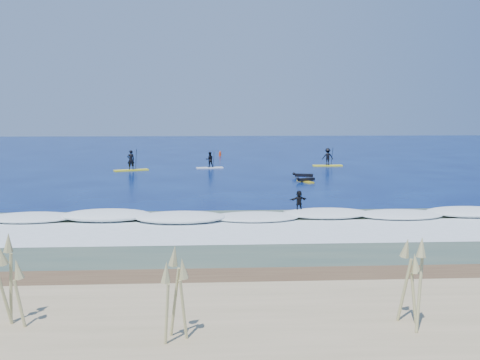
{
  "coord_description": "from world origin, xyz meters",
  "views": [
    {
      "loc": [
        -1.36,
        -38.15,
        5.88
      ],
      "look_at": [
        0.8,
        1.52,
        0.6
      ],
      "focal_mm": 40.0,
      "sensor_mm": 36.0,
      "label": 1
    }
  ],
  "objects": [
    {
      "name": "sup_paddler_right",
      "position": [
        10.76,
        16.65,
        0.84
      ],
      "size": [
        3.08,
        0.8,
        2.15
      ],
      "rotation": [
        0.0,
        0.0,
        0.01
      ],
      "color": "#FFF41B",
      "rests_on": "ground"
    },
    {
      "name": "prone_paddler_far",
      "position": [
        6.54,
        7.16,
        0.16
      ],
      "size": [
        1.78,
        2.32,
        0.47
      ],
      "rotation": [
        0.0,
        0.0,
        1.35
      ],
      "color": "#1940BC",
      "rests_on": "ground"
    },
    {
      "name": "prone_paddler_near",
      "position": [
        6.29,
        4.5,
        0.14
      ],
      "size": [
        1.58,
        2.09,
        0.42
      ],
      "rotation": [
        0.0,
        0.0,
        1.9
      ],
      "color": "gold",
      "rests_on": "ground"
    },
    {
      "name": "shallow_water",
      "position": [
        0.0,
        -14.0,
        0.01
      ],
      "size": [
        90.0,
        13.0,
        0.01
      ],
      "primitive_type": "cube",
      "color": "#374B3E",
      "rests_on": "ground"
    },
    {
      "name": "ground",
      "position": [
        0.0,
        0.0,
        0.0
      ],
      "size": [
        160.0,
        160.0,
        0.0
      ],
      "primitive_type": "plane",
      "color": "#031045",
      "rests_on": "ground"
    },
    {
      "name": "whitewater",
      "position": [
        0.0,
        -13.0,
        0.0
      ],
      "size": [
        34.0,
        5.0,
        0.02
      ],
      "primitive_type": "cube",
      "color": "silver",
      "rests_on": "ground"
    },
    {
      "name": "sup_paddler_left",
      "position": [
        -9.07,
        13.51,
        0.72
      ],
      "size": [
        3.35,
        1.91,
        2.3
      ],
      "rotation": [
        0.0,
        0.0,
        0.36
      ],
      "color": "yellow",
      "rests_on": "ground"
    },
    {
      "name": "marker_buoy",
      "position": [
        -0.23,
        28.92,
        0.32
      ],
      "size": [
        0.31,
        0.31,
        0.74
      ],
      "rotation": [
        0.0,
        0.0,
        -0.11
      ],
      "color": "red",
      "rests_on": "ground"
    },
    {
      "name": "wave_surfer",
      "position": [
        3.52,
        -8.96,
        0.71
      ],
      "size": [
        1.75,
        0.95,
        1.22
      ],
      "rotation": [
        0.0,
        0.0,
        0.31
      ],
      "color": "silver",
      "rests_on": "breaking_wave"
    },
    {
      "name": "dune_grass",
      "position": [
        0.0,
        -27.0,
        1.85
      ],
      "size": [
        40.0,
        4.0,
        1.7
      ],
      "primitive_type": null,
      "color": "tan",
      "rests_on": "dune"
    },
    {
      "name": "sup_paddler_center",
      "position": [
        -1.5,
        15.15,
        0.7
      ],
      "size": [
        2.76,
        1.14,
        1.88
      ],
      "rotation": [
        0.0,
        0.0,
        0.18
      ],
      "color": "white",
      "rests_on": "ground"
    },
    {
      "name": "wet_sand_strip",
      "position": [
        0.0,
        -21.5,
        0.0
      ],
      "size": [
        90.0,
        5.0,
        0.08
      ],
      "primitive_type": "cube",
      "color": "#4E3624",
      "rests_on": "ground"
    },
    {
      "name": "breaking_wave",
      "position": [
        0.0,
        -10.0,
        0.0
      ],
      "size": [
        40.0,
        6.0,
        0.3
      ],
      "primitive_type": "cube",
      "color": "white",
      "rests_on": "ground"
    }
  ]
}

